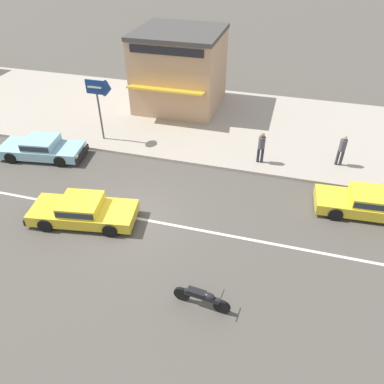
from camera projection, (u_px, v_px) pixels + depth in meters
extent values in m
plane|color=#544F47|center=(129.00, 217.00, 15.89)|extent=(160.00, 160.00, 0.00)
cube|color=silver|center=(129.00, 217.00, 15.89)|extent=(50.40, 0.14, 0.01)
cube|color=#ADA393|center=(190.00, 119.00, 23.27)|extent=(68.00, 10.00, 0.15)
cube|color=yellow|center=(366.00, 205.00, 15.90)|extent=(4.30, 1.88, 0.48)
cube|color=yellow|center=(371.00, 197.00, 15.62)|extent=(1.67, 1.55, 0.42)
cube|color=#28333D|center=(371.00, 197.00, 15.62)|extent=(1.60, 1.58, 0.27)
cylinder|color=black|center=(332.00, 192.00, 16.78)|extent=(0.61, 0.26, 0.60)
cylinder|color=black|center=(335.00, 214.00, 15.58)|extent=(0.61, 0.26, 0.60)
cube|color=yellow|center=(84.00, 213.00, 15.48)|extent=(4.52, 2.34, 0.48)
cube|color=yellow|center=(81.00, 204.00, 15.22)|extent=(1.83, 1.74, 0.42)
cube|color=#28333D|center=(81.00, 204.00, 15.22)|extent=(1.78, 1.77, 0.27)
cube|color=black|center=(34.00, 211.00, 15.74)|extent=(0.38, 1.64, 0.28)
cube|color=white|center=(27.00, 216.00, 15.14)|extent=(0.12, 0.25, 0.14)
cube|color=white|center=(39.00, 199.00, 16.08)|extent=(0.12, 0.25, 0.14)
cylinder|color=black|center=(46.00, 225.00, 15.03)|extent=(0.63, 0.31, 0.60)
cylinder|color=black|center=(61.00, 201.00, 16.29)|extent=(0.63, 0.31, 0.60)
cylinder|color=black|center=(110.00, 230.00, 14.79)|extent=(0.63, 0.31, 0.60)
cylinder|color=black|center=(121.00, 205.00, 16.06)|extent=(0.63, 0.31, 0.60)
cube|color=#93C6D6|center=(42.00, 150.00, 19.60)|extent=(4.46, 2.31, 0.48)
cube|color=#93C6D6|center=(41.00, 142.00, 19.33)|extent=(1.80, 1.76, 0.42)
cube|color=#28333D|center=(41.00, 142.00, 19.33)|extent=(1.74, 1.78, 0.27)
cube|color=black|center=(82.00, 154.00, 19.44)|extent=(0.36, 1.68, 0.28)
cube|color=white|center=(85.00, 145.00, 19.80)|extent=(0.11, 0.25, 0.14)
cube|color=white|center=(77.00, 157.00, 18.84)|extent=(0.11, 0.25, 0.14)
cylinder|color=black|center=(72.00, 145.00, 20.18)|extent=(0.63, 0.30, 0.60)
cylinder|color=black|center=(60.00, 161.00, 18.88)|extent=(0.63, 0.30, 0.60)
cylinder|color=black|center=(26.00, 142.00, 20.45)|extent=(0.63, 0.30, 0.60)
cylinder|color=black|center=(11.00, 158.00, 19.15)|extent=(0.63, 0.30, 0.60)
cylinder|color=black|center=(222.00, 307.00, 11.94)|extent=(0.57, 0.15, 0.56)
cylinder|color=black|center=(182.00, 294.00, 12.33)|extent=(0.57, 0.15, 0.56)
cube|color=black|center=(202.00, 296.00, 12.02)|extent=(1.18, 0.25, 0.18)
cube|color=black|center=(197.00, 292.00, 11.98)|extent=(0.64, 0.30, 0.12)
ellipsoid|color=black|center=(209.00, 296.00, 11.87)|extent=(0.42, 0.28, 0.22)
cylinder|color=#232326|center=(222.00, 296.00, 11.65)|extent=(0.08, 0.56, 0.03)
cylinder|color=#4C4C51|center=(101.00, 117.00, 20.33)|extent=(0.10, 0.10, 2.63)
cube|color=navy|center=(95.00, 87.00, 19.29)|extent=(1.09, 0.06, 0.74)
cone|color=navy|center=(108.00, 89.00, 19.13)|extent=(0.36, 0.82, 0.82)
cube|color=white|center=(95.00, 87.00, 19.26)|extent=(0.88, 0.01, 0.10)
cylinder|color=#232838|center=(258.00, 155.00, 18.90)|extent=(0.14, 0.14, 0.82)
cylinder|color=#232838|center=(262.00, 155.00, 18.85)|extent=(0.14, 0.14, 0.82)
cylinder|color=#514C56|center=(262.00, 143.00, 18.45)|extent=(0.34, 0.34, 0.61)
sphere|color=#997051|center=(263.00, 135.00, 18.20)|extent=(0.22, 0.22, 0.22)
cylinder|color=#333338|center=(337.00, 157.00, 18.69)|extent=(0.14, 0.14, 0.81)
cylinder|color=#333338|center=(342.00, 158.00, 18.65)|extent=(0.14, 0.14, 0.81)
cylinder|color=#514C56|center=(343.00, 145.00, 18.25)|extent=(0.34, 0.34, 0.61)
sphere|color=tan|center=(345.00, 138.00, 18.00)|extent=(0.22, 0.22, 0.22)
cube|color=tan|center=(180.00, 71.00, 23.55)|extent=(5.05, 4.91, 4.45)
cube|color=#474442|center=(179.00, 32.00, 22.15)|extent=(5.15, 5.01, 0.24)
cube|color=gold|center=(166.00, 90.00, 21.49)|extent=(4.54, 0.90, 0.28)
cube|color=black|center=(166.00, 51.00, 20.49)|extent=(4.29, 0.08, 0.44)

